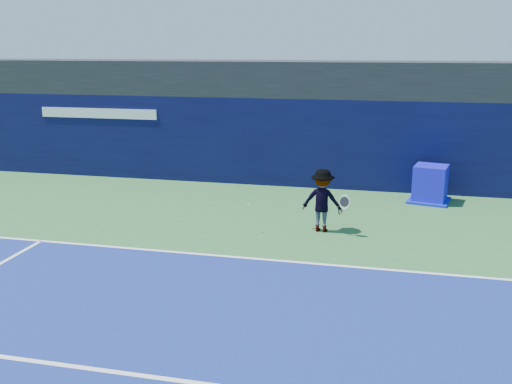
% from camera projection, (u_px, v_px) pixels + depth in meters
% --- Properties ---
extents(ground, '(80.00, 80.00, 0.00)m').
position_uv_depth(ground, '(193.00, 316.00, 10.20)').
color(ground, '#2D6430').
rests_on(ground, ground).
extents(baseline, '(24.00, 0.10, 0.01)m').
position_uv_depth(baseline, '(236.00, 257.00, 13.03)').
color(baseline, white).
rests_on(baseline, ground).
extents(service_line, '(24.00, 0.10, 0.01)m').
position_uv_depth(service_line, '(148.00, 377.00, 8.31)').
color(service_line, white).
rests_on(service_line, ground).
extents(stadium_band, '(36.00, 3.00, 1.20)m').
position_uv_depth(stadium_band, '(297.00, 78.00, 20.17)').
color(stadium_band, black).
rests_on(stadium_band, back_wall_assembly).
extents(back_wall_assembly, '(36.00, 1.03, 3.00)m').
position_uv_depth(back_wall_assembly, '(291.00, 141.00, 19.74)').
color(back_wall_assembly, black).
rests_on(back_wall_assembly, ground).
extents(equipment_cart, '(1.42, 1.42, 1.15)m').
position_uv_depth(equipment_cart, '(430.00, 185.00, 17.62)').
color(equipment_cart, '#130EC7').
rests_on(equipment_cart, ground).
extents(tennis_player, '(1.30, 0.74, 1.65)m').
position_uv_depth(tennis_player, '(322.00, 200.00, 14.73)').
color(tennis_player, white).
rests_on(tennis_player, ground).
extents(tennis_ball, '(0.06, 0.06, 0.06)m').
position_uv_depth(tennis_ball, '(249.00, 205.00, 14.63)').
color(tennis_ball, '#C4EF1A').
rests_on(tennis_ball, ground).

